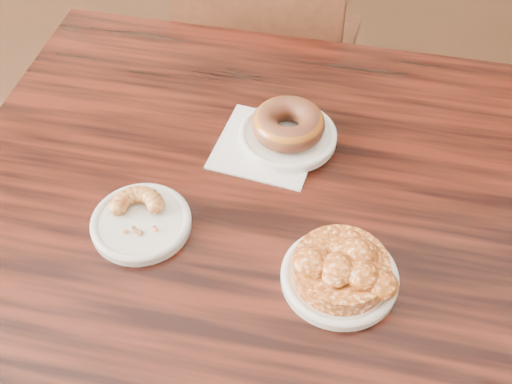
{
  "coord_description": "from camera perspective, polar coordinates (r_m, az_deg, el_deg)",
  "views": [
    {
      "loc": [
        -0.23,
        -0.62,
        1.48
      ],
      "look_at": [
        -0.19,
        -0.02,
        0.8
      ],
      "focal_mm": 45.0,
      "sensor_mm": 36.0,
      "label": 1
    }
  ],
  "objects": [
    {
      "name": "cafe_table",
      "position": [
        1.25,
        -1.0,
        -13.23
      ],
      "size": [
        1.15,
        1.15,
        0.75
      ],
      "primitive_type": "cube",
      "rotation": [
        0.0,
        0.0,
        -0.29
      ],
      "color": "black",
      "rests_on": "floor"
    },
    {
      "name": "chair_far",
      "position": [
        1.74,
        1.64,
        12.43
      ],
      "size": [
        0.56,
        0.56,
        0.9
      ],
      "primitive_type": null,
      "rotation": [
        0.0,
        0.0,
        2.78
      ],
      "color": "black",
      "rests_on": "floor"
    },
    {
      "name": "napkin",
      "position": [
        1.04,
        0.97,
        4.15
      ],
      "size": [
        0.2,
        0.2,
        0.0
      ],
      "primitive_type": "cube",
      "rotation": [
        0.0,
        0.0,
        -0.4
      ],
      "color": "white",
      "rests_on": "cafe_table"
    },
    {
      "name": "plate_donut",
      "position": [
        1.04,
        2.83,
        4.99
      ],
      "size": [
        0.16,
        0.16,
        0.01
      ],
      "primitive_type": "cylinder",
      "color": "white",
      "rests_on": "napkin"
    },
    {
      "name": "plate_cruller",
      "position": [
        0.94,
        -10.17,
        -2.75
      ],
      "size": [
        0.15,
        0.15,
        0.01
      ],
      "primitive_type": "cylinder",
      "color": "silver",
      "rests_on": "cafe_table"
    },
    {
      "name": "plate_fritter",
      "position": [
        0.88,
        7.42,
        -7.53
      ],
      "size": [
        0.16,
        0.16,
        0.01
      ],
      "primitive_type": "cylinder",
      "color": "white",
      "rests_on": "cafe_table"
    },
    {
      "name": "glazed_donut",
      "position": [
        1.03,
        2.89,
        6.07
      ],
      "size": [
        0.12,
        0.12,
        0.04
      ],
      "primitive_type": "torus",
      "color": "brown",
      "rests_on": "plate_donut"
    },
    {
      "name": "apple_fritter",
      "position": [
        0.86,
        7.6,
        -6.53
      ],
      "size": [
        0.17,
        0.17,
        0.04
      ],
      "primitive_type": null,
      "color": "#4F2208",
      "rests_on": "plate_fritter"
    },
    {
      "name": "cruller_fragment",
      "position": [
        0.93,
        -10.32,
        -2.04
      ],
      "size": [
        0.09,
        0.09,
        0.02
      ],
      "primitive_type": null,
      "color": "brown",
      "rests_on": "plate_cruller"
    }
  ]
}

